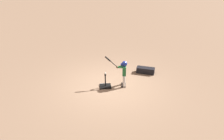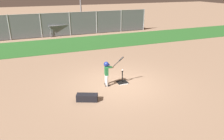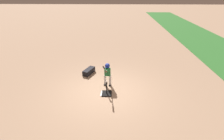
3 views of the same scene
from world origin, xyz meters
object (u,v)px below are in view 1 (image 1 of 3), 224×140
Objects in this scene: baseball at (105,73)px; equipment_bag at (146,70)px; batting_tee at (105,85)px; batter_child at (123,70)px.

equipment_bag is at bearing -151.48° from baseball.
batter_child is at bearing -179.51° from batting_tee.
batter_child is 1.76m from equipment_bag.
baseball is (0.00, 0.00, 0.56)m from batting_tee.
batting_tee is 0.44× the size of batter_child.
batting_tee is 0.56m from baseball.
batting_tee is 2.29m from equipment_bag.
equipment_bag is (-2.01, -1.09, 0.07)m from batting_tee.
baseball is at bearing 26.57° from batting_tee.
baseball is 2.34m from equipment_bag.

